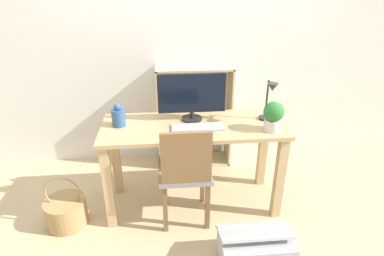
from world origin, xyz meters
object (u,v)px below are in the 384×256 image
(chair, at_px, (185,171))
(storage_box, at_px, (255,251))
(monitor, at_px, (192,95))
(potted_plant, at_px, (273,116))
(desk_lamp, at_px, (269,98))
(basket, at_px, (66,211))
(vase, at_px, (119,116))
(keyboard, at_px, (198,127))
(bookshelf, at_px, (182,126))

(chair, bearing_deg, storage_box, -57.41)
(monitor, relative_size, potted_plant, 2.37)
(desk_lamp, height_order, basket, desk_lamp)
(vase, distance_m, storage_box, 1.39)
(potted_plant, bearing_deg, basket, -179.03)
(vase, xyz_separation_m, basket, (-0.46, -0.22, -0.71))
(desk_lamp, height_order, chair, desk_lamp)
(basket, relative_size, storage_box, 0.89)
(keyboard, relative_size, basket, 0.92)
(keyboard, height_order, basket, keyboard)
(basket, bearing_deg, monitor, 15.27)
(vase, xyz_separation_m, desk_lamp, (1.17, -0.04, 0.13))
(desk_lamp, xyz_separation_m, storage_box, (-0.24, -0.73, -0.82))
(potted_plant, height_order, bookshelf, bookshelf)
(keyboard, bearing_deg, bookshelf, 95.94)
(monitor, xyz_separation_m, chair, (-0.08, -0.34, -0.48))
(chair, distance_m, basket, 1.02)
(desk_lamp, relative_size, potted_plant, 1.47)
(keyboard, relative_size, potted_plant, 1.77)
(monitor, bearing_deg, bookshelf, 94.72)
(keyboard, xyz_separation_m, chair, (-0.11, -0.17, -0.28))
(vase, distance_m, desk_lamp, 1.18)
(vase, xyz_separation_m, bookshelf, (0.53, 0.64, -0.41))
(bookshelf, bearing_deg, potted_plant, -52.82)
(monitor, distance_m, vase, 0.60)
(desk_lamp, xyz_separation_m, bookshelf, (-0.64, 0.68, -0.53))
(desk_lamp, relative_size, chair, 0.39)
(vase, bearing_deg, keyboard, -10.17)
(storage_box, bearing_deg, basket, 158.27)
(desk_lamp, relative_size, basket, 0.77)
(desk_lamp, relative_size, storage_box, 0.68)
(bookshelf, distance_m, storage_box, 1.50)
(keyboard, xyz_separation_m, potted_plant, (0.55, -0.08, 0.11))
(desk_lamp, bearing_deg, potted_plant, -93.67)
(storage_box, bearing_deg, chair, 131.21)
(vase, relative_size, desk_lamp, 0.55)
(keyboard, bearing_deg, potted_plant, -8.48)
(desk_lamp, distance_m, bookshelf, 1.08)
(basket, bearing_deg, storage_box, -21.73)
(keyboard, distance_m, potted_plant, 0.57)
(vase, height_order, desk_lamp, desk_lamp)
(keyboard, distance_m, basket, 1.25)
(basket, distance_m, storage_box, 1.49)
(basket, xyz_separation_m, storage_box, (1.39, -0.55, 0.02))
(potted_plant, xyz_separation_m, basket, (-1.62, -0.03, -0.75))
(vase, bearing_deg, desk_lamp, -1.97)
(keyboard, distance_m, storage_box, 0.97)
(vase, xyz_separation_m, chair, (0.49, -0.27, -0.35))
(basket, bearing_deg, chair, -3.37)
(potted_plant, distance_m, bookshelf, 1.14)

